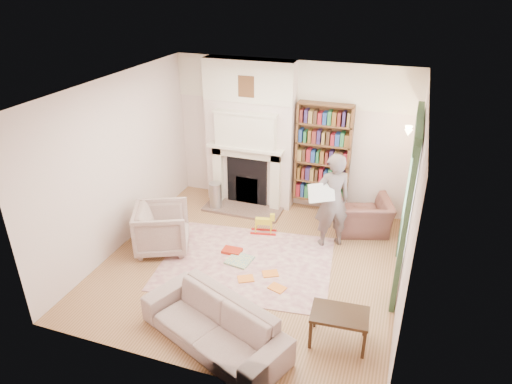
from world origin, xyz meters
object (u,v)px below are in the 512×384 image
at_px(armchair_left, 162,228).
at_px(paraffin_heater, 216,196).
at_px(bookcase, 323,154).
at_px(rocking_horse, 264,223).
at_px(armchair_reading, 362,216).
at_px(man_reading, 332,201).
at_px(coffee_table, 339,328).
at_px(sofa, 214,324).

relative_size(armchair_left, paraffin_heater, 1.55).
xyz_separation_m(bookcase, paraffin_heater, (-1.91, -0.61, -0.90)).
distance_m(armchair_left, rocking_horse, 1.76).
xyz_separation_m(armchair_reading, rocking_horse, (-1.61, -0.64, -0.11)).
relative_size(man_reading, coffee_table, 2.35).
bearing_deg(coffee_table, rocking_horse, 123.69).
bearing_deg(bookcase, paraffin_heater, -162.28).
xyz_separation_m(man_reading, rocking_horse, (-1.16, -0.04, -0.62)).
height_order(sofa, man_reading, man_reading).
xyz_separation_m(bookcase, armchair_reading, (0.86, -0.54, -0.86)).
bearing_deg(paraffin_heater, rocking_horse, -26.03).
bearing_deg(armchair_left, bookcase, -69.36).
relative_size(bookcase, rocking_horse, 4.10).
bearing_deg(sofa, coffee_table, 42.62).
bearing_deg(man_reading, rocking_horse, -29.36).
bearing_deg(paraffin_heater, man_reading, -12.82).
distance_m(armchair_reading, rocking_horse, 1.74).
height_order(man_reading, paraffin_heater, man_reading).
relative_size(sofa, paraffin_heater, 3.59).
relative_size(armchair_reading, paraffin_heater, 1.74).
height_order(bookcase, coffee_table, bookcase).
relative_size(armchair_left, sofa, 0.43).
height_order(bookcase, paraffin_heater, bookcase).
height_order(sofa, coffee_table, sofa).
bearing_deg(man_reading, paraffin_heater, -44.15).
height_order(armchair_left, paraffin_heater, armchair_left).
xyz_separation_m(armchair_left, rocking_horse, (1.43, 1.01, -0.19)).
bearing_deg(man_reading, armchair_reading, -158.20).
distance_m(armchair_left, paraffin_heater, 1.60).
height_order(bookcase, sofa, bookcase).
relative_size(bookcase, man_reading, 1.12).
relative_size(coffee_table, paraffin_heater, 1.27).
bearing_deg(rocking_horse, man_reading, -9.65).
distance_m(bookcase, coffee_table, 3.62).
xyz_separation_m(bookcase, sofa, (-0.50, -3.87, -0.89)).
distance_m(sofa, rocking_horse, 2.71).
height_order(armchair_left, rocking_horse, armchair_left).
height_order(sofa, rocking_horse, sofa).
xyz_separation_m(armchair_reading, paraffin_heater, (-2.77, -0.07, -0.04)).
relative_size(armchair_reading, rocking_horse, 2.12).
bearing_deg(armchair_reading, armchair_left, 10.84).
relative_size(bookcase, armchair_reading, 1.94).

